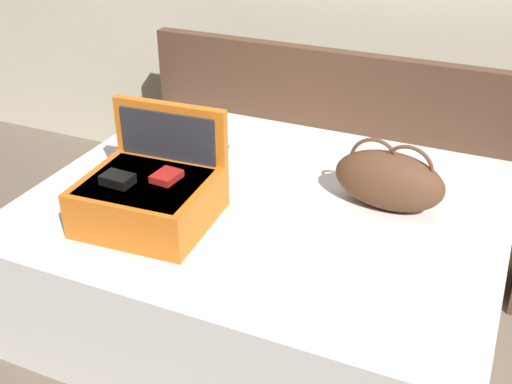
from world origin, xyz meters
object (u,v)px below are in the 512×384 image
bed (267,253)px  pillow_near_headboard (200,129)px  duffel_bag (389,180)px  hard_case_large (150,193)px

bed → pillow_near_headboard: 0.74m
bed → duffel_bag: bearing=16.4°
bed → hard_case_large: size_ratio=3.79×
duffel_bag → pillow_near_headboard: (-1.02, 0.20, -0.03)m
bed → duffel_bag: duffel_bag is taller
hard_case_large → duffel_bag: (0.87, 0.50, 0.01)m
hard_case_large → duffel_bag: size_ratio=1.09×
pillow_near_headboard → bed: bearing=-33.6°
bed → duffel_bag: size_ratio=4.14×
duffel_bag → pillow_near_headboard: 1.04m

